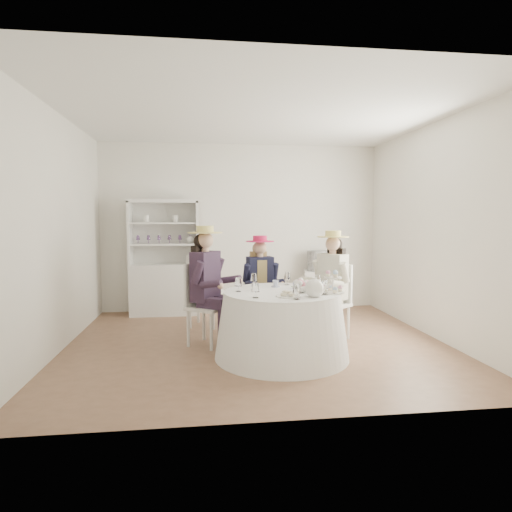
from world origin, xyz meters
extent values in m
plane|color=brown|center=(0.00, 0.00, 0.00)|extent=(4.50, 4.50, 0.00)
plane|color=white|center=(0.00, 0.00, 2.70)|extent=(4.50, 4.50, 0.00)
plane|color=white|center=(0.00, 2.00, 1.35)|extent=(4.50, 0.00, 4.50)
plane|color=white|center=(0.00, -2.00, 1.35)|extent=(4.50, 0.00, 4.50)
plane|color=white|center=(-2.25, 0.00, 1.35)|extent=(0.00, 4.50, 4.50)
plane|color=white|center=(2.25, 0.00, 1.35)|extent=(0.00, 4.50, 4.50)
cone|color=white|center=(0.20, -0.53, 0.35)|extent=(1.45, 1.45, 0.70)
cylinder|color=white|center=(0.20, -0.53, 0.71)|extent=(1.25, 1.25, 0.02)
cube|color=silver|center=(-1.23, 1.75, 0.40)|extent=(1.11, 0.58, 0.80)
cube|color=silver|center=(-1.23, 1.92, 1.28)|extent=(1.05, 0.22, 0.97)
cube|color=silver|center=(-1.23, 1.75, 1.77)|extent=(1.11, 0.58, 0.05)
cube|color=silver|center=(-1.74, 1.75, 1.28)|extent=(0.11, 0.40, 0.97)
cube|color=silver|center=(-0.72, 1.75, 1.28)|extent=(0.11, 0.40, 0.97)
cube|color=silver|center=(-1.23, 1.75, 1.10)|extent=(1.04, 0.52, 0.03)
cube|color=silver|center=(-1.23, 1.75, 1.43)|extent=(1.04, 0.52, 0.03)
sphere|color=white|center=(-0.83, 1.75, 1.17)|extent=(0.12, 0.12, 0.12)
cube|color=silver|center=(1.22, 1.75, 0.32)|extent=(0.50, 0.50, 0.65)
cylinder|color=black|center=(1.22, 1.75, 0.82)|extent=(0.40, 0.40, 0.33)
cube|color=silver|center=(-0.59, 0.01, 0.45)|extent=(0.56, 0.56, 0.04)
cylinder|color=silver|center=(-0.55, -0.22, 0.22)|extent=(0.04, 0.04, 0.44)
cylinder|color=silver|center=(-0.37, 0.05, 0.22)|extent=(0.04, 0.04, 0.44)
cylinder|color=silver|center=(-0.82, -0.04, 0.22)|extent=(0.04, 0.04, 0.44)
cylinder|color=silver|center=(-0.63, 0.23, 0.22)|extent=(0.04, 0.04, 0.44)
cube|color=silver|center=(-0.74, 0.11, 0.72)|extent=(0.24, 0.33, 0.50)
cube|color=black|center=(-0.61, 0.02, 0.82)|extent=(0.37, 0.41, 0.58)
cube|color=black|center=(-0.55, -0.14, 0.53)|extent=(0.36, 0.30, 0.12)
cylinder|color=black|center=(-0.43, -0.22, 0.23)|extent=(0.10, 0.10, 0.46)
cylinder|color=black|center=(-0.70, -0.18, 0.90)|extent=(0.20, 0.17, 0.28)
cube|color=black|center=(-0.44, 0.01, 0.53)|extent=(0.36, 0.30, 0.12)
cylinder|color=black|center=(-0.33, -0.07, 0.23)|extent=(0.10, 0.10, 0.46)
cylinder|color=black|center=(-0.46, 0.17, 0.90)|extent=(0.20, 0.17, 0.28)
cylinder|color=#D8A889|center=(-0.61, 0.02, 1.14)|extent=(0.09, 0.09, 0.08)
sphere|color=#D8A889|center=(-0.61, 0.02, 1.25)|extent=(0.19, 0.19, 0.19)
sphere|color=black|center=(-0.65, 0.04, 1.23)|extent=(0.19, 0.19, 0.19)
cube|color=black|center=(-0.68, 0.06, 1.00)|extent=(0.20, 0.24, 0.38)
cylinder|color=#DAC66A|center=(-0.61, 0.02, 1.34)|extent=(0.40, 0.40, 0.01)
cylinder|color=#DAC66A|center=(-0.61, 0.02, 1.38)|extent=(0.20, 0.20, 0.08)
cube|color=silver|center=(0.10, 0.42, 0.41)|extent=(0.42, 0.42, 0.04)
cylinder|color=silver|center=(-0.02, 0.26, 0.20)|extent=(0.03, 0.03, 0.40)
cylinder|color=silver|center=(0.27, 0.31, 0.20)|extent=(0.03, 0.03, 0.40)
cylinder|color=silver|center=(-0.07, 0.54, 0.20)|extent=(0.03, 0.03, 0.40)
cylinder|color=silver|center=(0.22, 0.59, 0.20)|extent=(0.03, 0.03, 0.40)
cube|color=silver|center=(0.07, 0.59, 0.65)|extent=(0.34, 0.09, 0.45)
cube|color=#191A32|center=(0.09, 0.44, 0.75)|extent=(0.35, 0.24, 0.53)
cube|color=tan|center=(0.09, 0.44, 0.75)|extent=(0.16, 0.22, 0.45)
cube|color=#191A32|center=(0.04, 0.30, 0.48)|extent=(0.17, 0.33, 0.11)
cylinder|color=#191A32|center=(0.06, 0.18, 0.21)|extent=(0.09, 0.09, 0.42)
cylinder|color=#191A32|center=(-0.08, 0.37, 0.81)|extent=(0.11, 0.17, 0.25)
cube|color=#191A32|center=(0.20, 0.33, 0.48)|extent=(0.17, 0.33, 0.11)
cylinder|color=#191A32|center=(0.22, 0.21, 0.21)|extent=(0.09, 0.09, 0.42)
cylinder|color=#191A32|center=(0.29, 0.44, 0.81)|extent=(0.11, 0.17, 0.25)
cylinder|color=#D8A889|center=(0.09, 0.44, 1.03)|extent=(0.08, 0.08, 0.07)
sphere|color=#D8A889|center=(0.09, 0.44, 1.13)|extent=(0.17, 0.17, 0.17)
sphere|color=tan|center=(0.09, 0.48, 1.11)|extent=(0.17, 0.17, 0.17)
cube|color=tan|center=(0.08, 0.51, 0.90)|extent=(0.23, 0.11, 0.35)
cylinder|color=#CD1E53|center=(0.09, 0.44, 1.21)|extent=(0.36, 0.36, 0.01)
cylinder|color=#CD1E53|center=(0.09, 0.44, 1.25)|extent=(0.18, 0.18, 0.07)
cube|color=silver|center=(0.94, 0.08, 0.43)|extent=(0.54, 0.54, 0.04)
cylinder|color=silver|center=(0.73, 0.11, 0.21)|extent=(0.03, 0.03, 0.42)
cylinder|color=silver|center=(0.91, -0.13, 0.21)|extent=(0.03, 0.03, 0.42)
cylinder|color=silver|center=(0.97, 0.30, 0.21)|extent=(0.03, 0.03, 0.42)
cylinder|color=silver|center=(1.15, 0.05, 0.21)|extent=(0.03, 0.03, 0.42)
cube|color=silver|center=(1.08, 0.18, 0.69)|extent=(0.24, 0.31, 0.48)
cube|color=beige|center=(0.96, 0.09, 0.79)|extent=(0.36, 0.39, 0.56)
cube|color=beige|center=(0.80, 0.08, 0.51)|extent=(0.34, 0.29, 0.12)
cylinder|color=beige|center=(0.69, 0.00, 0.22)|extent=(0.10, 0.10, 0.44)
cylinder|color=beige|center=(0.81, 0.23, 0.86)|extent=(0.19, 0.17, 0.26)
cube|color=beige|center=(0.90, -0.06, 0.51)|extent=(0.34, 0.29, 0.12)
cylinder|color=beige|center=(0.79, -0.14, 0.22)|extent=(0.10, 0.10, 0.44)
cylinder|color=beige|center=(1.04, -0.09, 0.86)|extent=(0.19, 0.17, 0.26)
cylinder|color=#D8A889|center=(0.96, 0.09, 1.09)|extent=(0.09, 0.09, 0.08)
sphere|color=#D8A889|center=(0.96, 0.09, 1.19)|extent=(0.18, 0.18, 0.18)
sphere|color=black|center=(0.99, 0.12, 1.18)|extent=(0.18, 0.18, 0.18)
cube|color=black|center=(1.02, 0.14, 0.95)|extent=(0.20, 0.23, 0.37)
cylinder|color=#DAC66A|center=(0.96, 0.09, 1.28)|extent=(0.38, 0.38, 0.01)
cylinder|color=#DAC66A|center=(0.96, 0.09, 1.32)|extent=(0.19, 0.19, 0.08)
cube|color=silver|center=(-0.61, 0.93, 0.47)|extent=(0.53, 0.53, 0.04)
cylinder|color=silver|center=(-0.40, 1.03, 0.23)|extent=(0.04, 0.04, 0.46)
cylinder|color=silver|center=(-0.71, 1.14, 0.23)|extent=(0.04, 0.04, 0.46)
cylinder|color=silver|center=(-0.51, 0.71, 0.23)|extent=(0.04, 0.04, 0.46)
cylinder|color=silver|center=(-0.82, 0.82, 0.23)|extent=(0.04, 0.04, 0.46)
cube|color=silver|center=(-0.67, 0.75, 0.75)|extent=(0.38, 0.16, 0.52)
imported|color=white|center=(-0.07, -0.40, 0.75)|extent=(0.10, 0.10, 0.06)
imported|color=white|center=(0.19, -0.23, 0.75)|extent=(0.09, 0.09, 0.07)
imported|color=white|center=(0.40, -0.36, 0.75)|extent=(0.10, 0.10, 0.07)
imported|color=white|center=(0.40, -0.61, 0.74)|extent=(0.24, 0.24, 0.05)
sphere|color=#D76B82|center=(0.47, -0.59, 0.80)|extent=(0.07, 0.07, 0.07)
sphere|color=white|center=(0.46, -0.56, 0.80)|extent=(0.07, 0.07, 0.07)
sphere|color=#D76B82|center=(0.44, -0.54, 0.80)|extent=(0.07, 0.07, 0.07)
sphere|color=white|center=(0.41, -0.54, 0.80)|extent=(0.07, 0.07, 0.07)
sphere|color=#D76B82|center=(0.38, -0.55, 0.80)|extent=(0.07, 0.07, 0.07)
sphere|color=white|center=(0.36, -0.58, 0.80)|extent=(0.07, 0.07, 0.07)
sphere|color=#D76B82|center=(0.36, -0.61, 0.80)|extent=(0.07, 0.07, 0.07)
sphere|color=white|center=(0.38, -0.63, 0.80)|extent=(0.07, 0.07, 0.07)
sphere|color=#D76B82|center=(0.41, -0.65, 0.80)|extent=(0.07, 0.07, 0.07)
sphere|color=white|center=(0.44, -0.64, 0.80)|extent=(0.07, 0.07, 0.07)
sphere|color=#D76B82|center=(0.46, -0.62, 0.80)|extent=(0.07, 0.07, 0.07)
sphere|color=white|center=(0.47, -0.88, 0.81)|extent=(0.19, 0.19, 0.19)
cylinder|color=white|center=(0.58, -0.88, 0.82)|extent=(0.11, 0.03, 0.09)
cylinder|color=white|center=(0.47, -0.88, 0.90)|extent=(0.04, 0.04, 0.02)
cylinder|color=white|center=(0.20, -0.84, 0.73)|extent=(0.25, 0.25, 0.01)
cube|color=beige|center=(0.16, -0.86, 0.75)|extent=(0.06, 0.04, 0.03)
cube|color=beige|center=(0.20, -0.84, 0.76)|extent=(0.06, 0.05, 0.03)
cube|color=beige|center=(0.25, -0.82, 0.75)|extent=(0.07, 0.06, 0.03)
cube|color=beige|center=(0.19, -0.80, 0.76)|extent=(0.07, 0.07, 0.03)
cube|color=beige|center=(0.23, -0.87, 0.75)|extent=(0.06, 0.07, 0.03)
cylinder|color=white|center=(0.72, -0.69, 0.73)|extent=(0.25, 0.25, 0.01)
cylinder|color=white|center=(0.72, -0.69, 0.80)|extent=(0.02, 0.02, 0.16)
cylinder|color=white|center=(0.72, -0.69, 0.88)|extent=(0.19, 0.19, 0.01)
camera|label=1|loc=(-0.65, -5.01, 1.50)|focal=30.00mm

